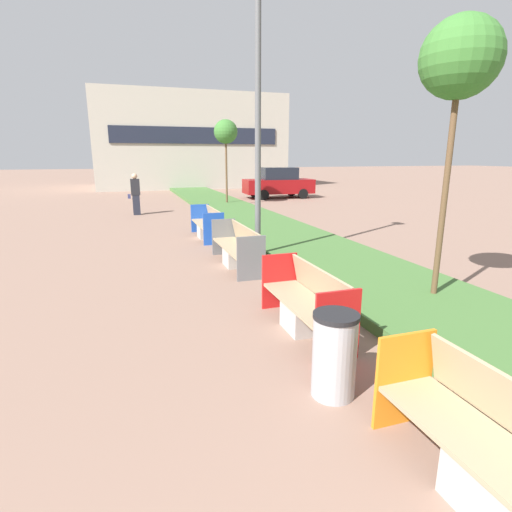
% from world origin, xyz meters
% --- Properties ---
extents(planter_grass_strip, '(2.80, 120.00, 0.18)m').
position_xyz_m(planter_grass_strip, '(3.20, 12.00, 0.09)').
color(planter_grass_strip, '#426B33').
rests_on(planter_grass_strip, ground).
extents(building_backdrop, '(14.91, 9.03, 7.32)m').
position_xyz_m(building_backdrop, '(4.00, 36.86, 3.66)').
color(building_backdrop, '#B2AD9E').
rests_on(building_backdrop, ground).
extents(bench_orange_frame, '(0.65, 2.18, 0.94)m').
position_xyz_m(bench_orange_frame, '(0.94, 3.07, 0.37)').
color(bench_orange_frame, '#ADA8A0').
rests_on(bench_orange_frame, ground).
extents(bench_red_frame, '(0.65, 2.02, 0.94)m').
position_xyz_m(bench_red_frame, '(0.94, 6.39, 0.37)').
color(bench_red_frame, '#ADA8A0').
rests_on(bench_red_frame, ground).
extents(bench_grey_frame, '(0.65, 2.45, 0.94)m').
position_xyz_m(bench_grey_frame, '(0.94, 10.17, 0.38)').
color(bench_grey_frame, '#ADA8A0').
rests_on(bench_grey_frame, ground).
extents(bench_blue_frame, '(0.65, 2.23, 0.94)m').
position_xyz_m(bench_blue_frame, '(0.94, 13.69, 0.37)').
color(bench_blue_frame, '#ADA8A0').
rests_on(bench_blue_frame, ground).
extents(litter_bin, '(0.49, 0.49, 0.94)m').
position_xyz_m(litter_bin, '(0.51, 4.77, 0.47)').
color(litter_bin, '#9EA0A5').
rests_on(litter_bin, ground).
extents(street_lamp_post, '(0.24, 0.44, 7.55)m').
position_xyz_m(street_lamp_post, '(1.55, 10.49, 4.16)').
color(street_lamp_post, '#56595B').
rests_on(street_lamp_post, ground).
extents(sapling_tree_near, '(1.23, 1.23, 4.61)m').
position_xyz_m(sapling_tree_near, '(3.57, 6.72, 3.95)').
color(sapling_tree_near, brown).
rests_on(sapling_tree_near, ground).
extents(sapling_tree_far, '(1.19, 1.19, 4.31)m').
position_xyz_m(sapling_tree_far, '(3.57, 21.68, 3.68)').
color(sapling_tree_far, brown).
rests_on(sapling_tree_far, ground).
extents(pedestrian_walking, '(0.53, 0.24, 1.80)m').
position_xyz_m(pedestrian_walking, '(-1.03, 19.70, 0.92)').
color(pedestrian_walking, '#232633').
rests_on(pedestrian_walking, ground).
extents(parked_car_distant, '(4.29, 2.00, 1.86)m').
position_xyz_m(parked_car_distant, '(7.57, 24.59, 0.91)').
color(parked_car_distant, maroon).
rests_on(parked_car_distant, ground).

